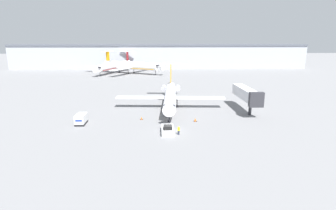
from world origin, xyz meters
The scene contains 11 objects.
ground_plane centered at (0.00, 0.00, 0.00)m, with size 600.00×600.00×0.00m, color slate.
terminal_building centered at (0.00, 120.00, 7.40)m, with size 180.00×16.80×14.75m.
airplane_main centered at (1.03, 18.93, 3.49)m, with size 28.45×29.15×10.52m.
pushback_tug centered at (-0.47, 0.02, 0.69)m, with size 2.34×4.67×1.85m.
luggage_cart centered at (-18.62, 6.42, 1.08)m, with size 1.92×3.69×2.17m.
worker_near_tug centered at (1.59, -0.91, 0.89)m, with size 0.40×0.24×1.70m.
traffic_cone_left centered at (-5.96, 9.16, 0.29)m, with size 0.63×0.63×0.61m.
traffic_cone_right centered at (5.96, 7.25, 0.35)m, with size 0.73×0.73×0.73m.
airplane_parked_far_left centered at (-14.88, 91.42, 4.27)m, with size 33.72×31.55×11.40m.
airplane_parked_far_right centered at (-25.08, 94.98, 3.89)m, with size 34.63×34.80×10.81m.
jet_bridge centered at (19.73, 14.80, 4.46)m, with size 3.20×14.87×6.19m.
Camera 1 is at (-2.52, -47.64, 17.54)m, focal length 28.00 mm.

